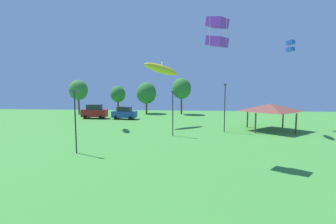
# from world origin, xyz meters

# --- Properties ---
(kite_flying_0) EXTENTS (1.93, 1.91, 2.39)m
(kite_flying_0) POSITION_xyz_m (3.30, 20.01, 10.24)
(kite_flying_0) COLOR purple
(kite_flying_1) EXTENTS (1.29, 1.30, 1.60)m
(kite_flying_1) POSITION_xyz_m (15.09, 36.97, 11.47)
(kite_flying_1) COLOR blue
(kite_flying_4) EXTENTS (5.39, 3.94, 2.47)m
(kite_flying_4) POSITION_xyz_m (-3.04, 37.53, 8.39)
(kite_flying_4) COLOR yellow
(parked_car_leftmost) EXTENTS (4.51, 1.99, 2.54)m
(parked_car_leftmost) POSITION_xyz_m (-15.94, 44.41, 1.24)
(parked_car_leftmost) COLOR maroon
(parked_car_leftmost) RESTS_ON ground
(parked_car_second_from_left) EXTENTS (4.37, 2.18, 2.20)m
(parked_car_second_from_left) POSITION_xyz_m (-10.31, 43.92, 1.09)
(parked_car_second_from_left) COLOR #234299
(parked_car_second_from_left) RESTS_ON ground
(park_pavilion) EXTENTS (6.39, 5.96, 3.60)m
(park_pavilion) POSITION_xyz_m (11.95, 34.32, 3.08)
(park_pavilion) COLOR brown
(park_pavilion) RESTS_ON ground
(light_post_0) EXTENTS (0.36, 0.20, 6.23)m
(light_post_0) POSITION_xyz_m (5.71, 32.71, 3.51)
(light_post_0) COLOR #2D2D33
(light_post_0) RESTS_ON ground
(light_post_1) EXTENTS (0.36, 0.20, 5.70)m
(light_post_1) POSITION_xyz_m (-8.93, 20.90, 3.24)
(light_post_1) COLOR #2D2D33
(light_post_1) RESTS_ON ground
(light_post_2) EXTENTS (0.36, 0.20, 5.39)m
(light_post_2) POSITION_xyz_m (-0.80, 29.55, 3.09)
(light_post_2) COLOR #2D2D33
(light_post_2) RESTS_ON ground
(treeline_tree_0) EXTENTS (3.89, 3.89, 7.09)m
(treeline_tree_0) POSITION_xyz_m (-22.40, 52.68, 4.92)
(treeline_tree_0) COLOR brown
(treeline_tree_0) RESTS_ON ground
(treeline_tree_1) EXTENTS (3.26, 3.26, 5.78)m
(treeline_tree_1) POSITION_xyz_m (-14.57, 55.29, 3.96)
(treeline_tree_1) COLOR brown
(treeline_tree_1) RESTS_ON ground
(treeline_tree_2) EXTENTS (4.14, 4.14, 6.59)m
(treeline_tree_2) POSITION_xyz_m (-7.92, 53.44, 4.30)
(treeline_tree_2) COLOR brown
(treeline_tree_2) RESTS_ON ground
(treeline_tree_3) EXTENTS (3.91, 3.91, 7.45)m
(treeline_tree_3) POSITION_xyz_m (-0.47, 52.70, 5.27)
(treeline_tree_3) COLOR brown
(treeline_tree_3) RESTS_ON ground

